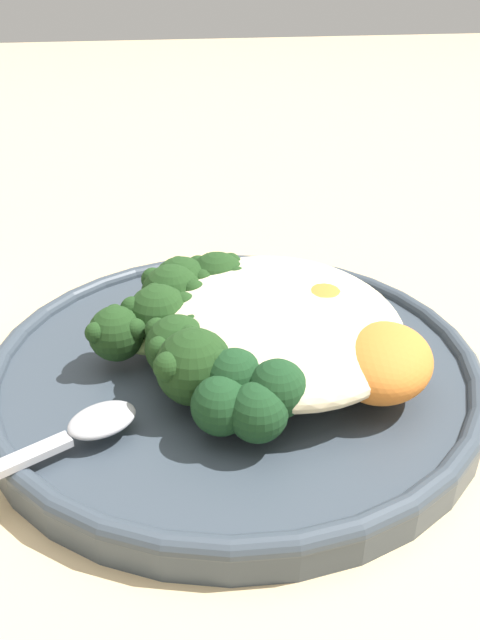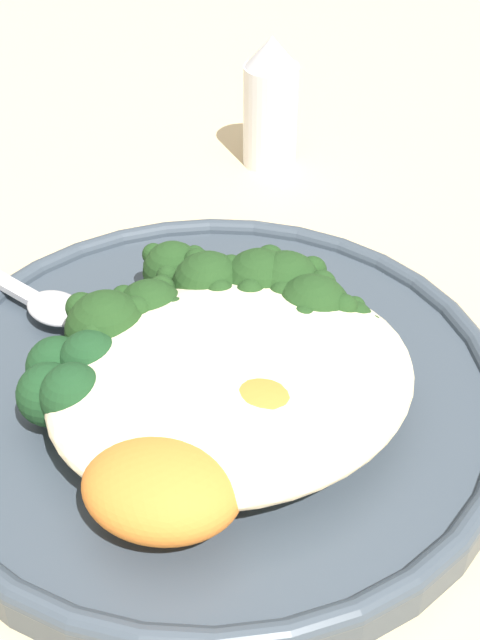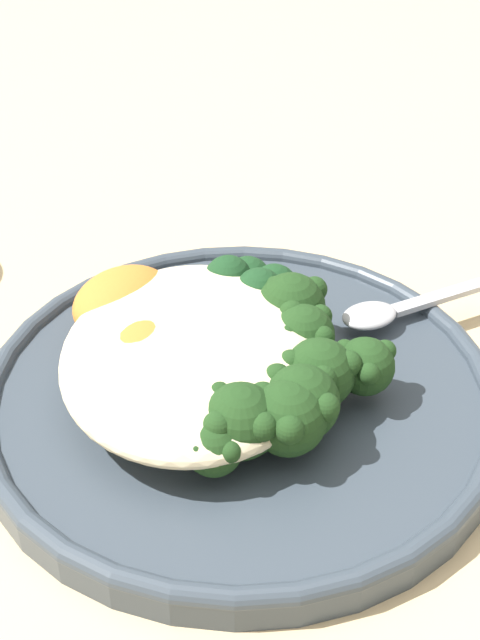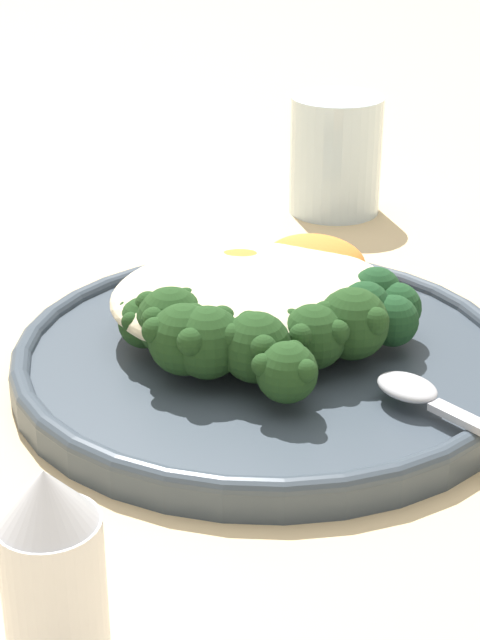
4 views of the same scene
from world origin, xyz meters
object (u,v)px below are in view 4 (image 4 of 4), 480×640
Objects in this scene: quinoa_mound at (256,296)px; broccoli_stalk_4 at (257,341)px; broccoli_stalk_3 at (217,337)px; broccoli_stalk_5 at (281,360)px; sweet_potato_chunk_1 at (252,280)px; kale_tuft at (377,306)px; broccoli_stalk_0 at (182,320)px; broccoli_stalk_6 at (304,332)px; salt_shaker at (54,581)px; broccoli_stalk_7 at (343,323)px; water_glass at (336,155)px; broccoli_stalk_1 at (180,321)px; sweet_potato_chunk_0 at (314,262)px; spoon at (427,398)px; plate at (265,359)px; broccoli_stalk_2 at (204,333)px.

broccoli_stalk_4 is (-0.01, -0.06, -0.00)m from quinoa_mound.
broccoli_stalk_5 is (0.03, -0.03, -0.00)m from broccoli_stalk_3.
kale_tuft is at bearing -40.46° from sweet_potato_chunk_1.
broccoli_stalk_6 is (0.06, -0.04, 0.00)m from broccoli_stalk_0.
sweet_potato_chunk_1 is at bearing 61.98° from salt_shaker.
water_glass is (0.09, 0.29, 0.01)m from broccoli_stalk_7.
broccoli_stalk_7 reaches higher than broccoli_stalk_6.
quinoa_mound is 0.06m from broccoli_stalk_4.
broccoli_stalk_4 is at bearing -102.19° from sweet_potato_chunk_1.
sweet_potato_chunk_0 is at bearing -165.97° from broccoli_stalk_1.
broccoli_stalk_7 is at bearing 173.04° from spoon.
broccoli_stalk_5 is at bearing -94.82° from plate.
broccoli_stalk_4 is 1.18× the size of water_glass.
broccoli_stalk_6 is at bearing 118.83° from broccoli_stalk_4.
broccoli_stalk_4 is 1.07× the size of spoon.
spoon is (0.06, -0.11, -0.01)m from quinoa_mound.
broccoli_stalk_6 is at bearing -73.92° from quinoa_mound.
water_glass is at bearing 142.23° from spoon.
quinoa_mound is at bearing -174.44° from broccoli_stalk_1.
broccoli_stalk_5 is at bearing -52.26° from broccoli_stalk_6.
sweet_potato_chunk_1 is at bearing 84.48° from plate.
water_glass is (0.06, 0.27, 0.01)m from kale_tuft.
kale_tuft is at bearing 99.55° from broccoli_stalk_6.
broccoli_stalk_7 is 0.89× the size of salt_shaker.
plate is 0.05m from broccoli_stalk_0.
plate is 2.59× the size of broccoli_stalk_2.
quinoa_mound is 1.79× the size of water_glass.
quinoa_mound is 0.06m from broccoli_stalk_7.
spoon is at bearing 32.55° from salt_shaker.
broccoli_stalk_4 is at bearing -161.05° from kale_tuft.
water_glass reaches higher than broccoli_stalk_7.
salt_shaker reaches higher than broccoli_stalk_4.
broccoli_stalk_6 is at bearing -170.88° from spoon.
salt_shaker reaches higher than broccoli_stalk_5.
sweet_potato_chunk_1 is (-0.05, -0.02, 0.00)m from sweet_potato_chunk_0.
plate is 0.09m from sweet_potato_chunk_0.
broccoli_stalk_5 is 0.08m from spoon.
broccoli_stalk_6 is (0.03, 0.01, -0.00)m from broccoli_stalk_4.
salt_shaker is at bearing -31.53° from broccoli_stalk_5.
kale_tuft is at bearing 150.58° from spoon.
broccoli_stalk_5 is 0.05m from broccoli_stalk_7.
broccoli_stalk_6 is at bearing 137.41° from broccoli_stalk_1.
quinoa_mound is 0.28m from salt_shaker.
plate is 0.05m from broccoli_stalk_2.
broccoli_stalk_6 is 0.96× the size of salt_shaker.
quinoa_mound is at bearing -174.20° from broccoli_stalk_2.
water_glass is (0.18, 0.25, 0.01)m from broccoli_stalk_0.
broccoli_stalk_6 is at bearing 129.07° from broccoli_stalk_2.
broccoli_stalk_5 is 1.22× the size of salt_shaker.
water_glass is (0.13, 0.27, 0.04)m from plate.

